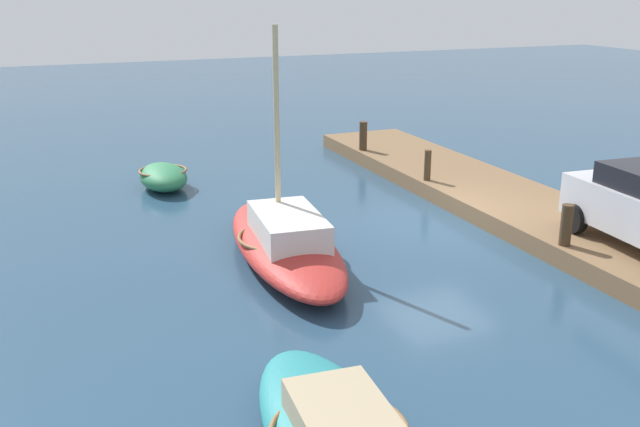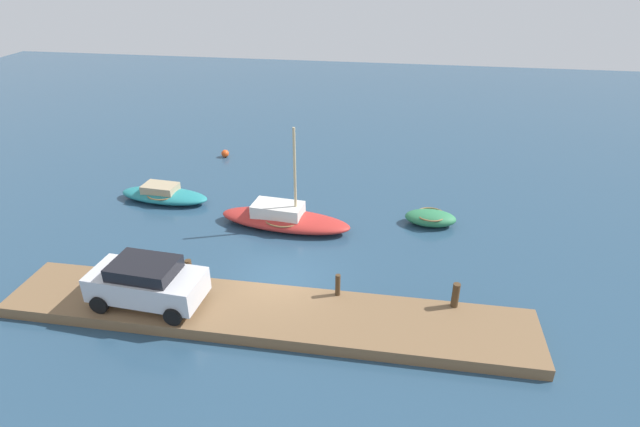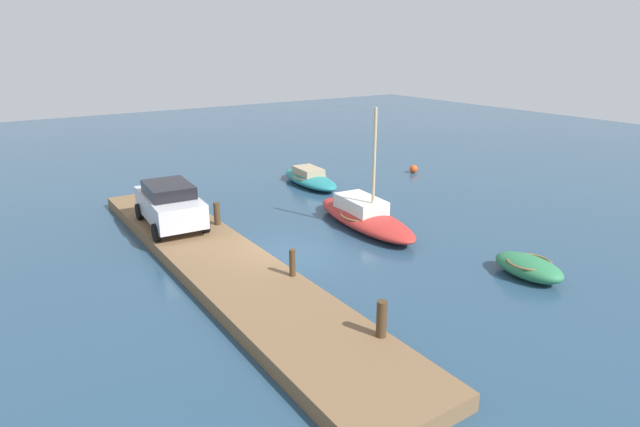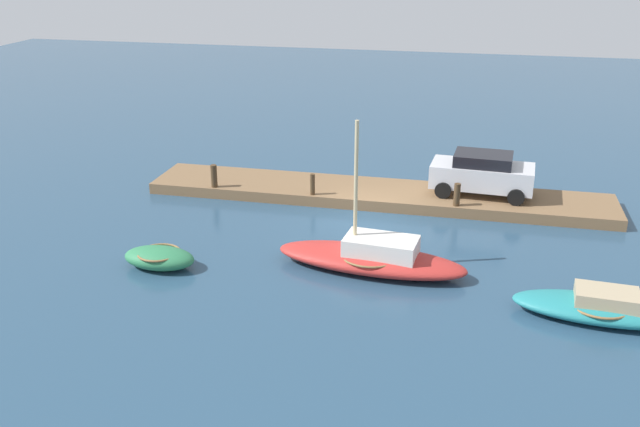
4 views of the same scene
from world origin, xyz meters
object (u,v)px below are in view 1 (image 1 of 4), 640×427
(mooring_post_mid_west, at_px, (428,165))
(mooring_post_mid_east, at_px, (363,136))
(dinghy_green, at_px, (163,176))
(mooring_post_west, at_px, (566,225))
(sailboat_red, at_px, (285,241))

(mooring_post_mid_west, xyz_separation_m, mooring_post_mid_east, (4.10, 0.00, 0.04))
(dinghy_green, relative_size, mooring_post_west, 2.71)
(dinghy_green, height_order, mooring_post_west, mooring_post_west)
(dinghy_green, relative_size, mooring_post_mid_west, 2.80)
(dinghy_green, distance_m, mooring_post_west, 11.26)
(mooring_post_mid_west, relative_size, mooring_post_mid_east, 0.91)
(sailboat_red, xyz_separation_m, mooring_post_mid_west, (3.20, -5.31, 0.40))
(sailboat_red, relative_size, dinghy_green, 2.66)
(mooring_post_mid_east, bearing_deg, dinghy_green, 95.33)
(mooring_post_mid_west, bearing_deg, sailboat_red, 121.06)
(mooring_post_mid_west, bearing_deg, dinghy_green, 62.35)
(sailboat_red, height_order, dinghy_green, sailboat_red)
(dinghy_green, xyz_separation_m, mooring_post_west, (-9.08, -6.65, 0.52))
(sailboat_red, xyz_separation_m, mooring_post_mid_east, (7.30, -5.31, 0.44))
(sailboat_red, height_order, mooring_post_mid_west, sailboat_red)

